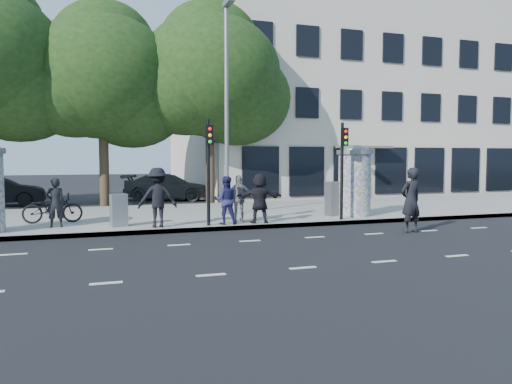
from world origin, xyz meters
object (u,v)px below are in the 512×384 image
object	(u,v)px
traffic_pole_near	(209,161)
car_right	(169,187)
ped_b	(55,203)
ped_f	(260,198)
cabinet_right	(335,199)
street_lamp	(227,92)
ped_e	(239,198)
ped_c	(226,200)
traffic_pole_far	(343,160)
bicycle	(53,208)
ped_d	(158,197)
ad_column_right	(354,179)
cabinet_left	(119,210)
man_road	(411,200)

from	to	relation	value
traffic_pole_near	car_right	size ratio (longest dim) A/B	0.69
ped_b	ped_f	bearing A→B (deg)	165.95
ped_f	cabinet_right	bearing A→B (deg)	-150.20
ped_b	ped_f	xyz separation A→B (m)	(6.39, -1.10, 0.06)
street_lamp	ped_e	size ratio (longest dim) A/B	5.05
ped_c	car_right	size ratio (longest dim) A/B	0.32
traffic_pole_far	traffic_pole_near	bearing A→B (deg)	180.00
cabinet_right	street_lamp	bearing A→B (deg)	148.22
ped_e	bicycle	world-z (taller)	ped_e
ped_d	bicycle	bearing A→B (deg)	-32.46
ped_c	car_right	xyz separation A→B (m)	(-0.03, 11.69, -0.23)
ped_e	cabinet_right	distance (m)	3.93
traffic_pole_near	ped_c	distance (m)	1.43
ped_d	car_right	xyz separation A→B (m)	(2.17, 11.66, -0.38)
ped_c	cabinet_right	world-z (taller)	ped_c
traffic_pole_far	street_lamp	size ratio (longest dim) A/B	0.42
ad_column_right	cabinet_left	world-z (taller)	ad_column_right
traffic_pole_far	ped_b	distance (m)	9.60
bicycle	cabinet_left	world-z (taller)	cabinet_left
ped_b	bicycle	xyz separation A→B (m)	(-0.16, 1.15, -0.28)
ped_e	man_road	bearing A→B (deg)	151.66
street_lamp	car_right	world-z (taller)	street_lamp
ped_f	car_right	bearing A→B (deg)	-72.62
ped_e	cabinet_left	xyz separation A→B (m)	(-3.98, 0.01, -0.27)
cabinet_left	traffic_pole_near	bearing A→B (deg)	-25.26
man_road	street_lamp	bearing A→B (deg)	-59.02
ped_c	ped_f	xyz separation A→B (m)	(1.15, -0.08, 0.05)
ped_e	car_right	distance (m)	11.15
bicycle	man_road	bearing A→B (deg)	-114.37
ped_b	ped_c	world-z (taller)	ped_c
traffic_pole_far	ped_c	world-z (taller)	traffic_pole_far
ped_c	man_road	xyz separation A→B (m)	(5.22, -2.67, 0.07)
ped_c	cabinet_left	distance (m)	3.41
ped_c	ped_d	distance (m)	2.21
ped_e	man_road	size ratio (longest dim) A/B	0.78
ped_b	car_right	xyz separation A→B (m)	(5.21, 10.67, -0.21)
street_lamp	man_road	size ratio (longest dim) A/B	3.95
ad_column_right	traffic_pole_far	bearing A→B (deg)	-137.79
traffic_pole_far	cabinet_right	distance (m)	1.90
ad_column_right	car_right	xyz separation A→B (m)	(-5.23, 10.94, -0.83)
cabinet_right	cabinet_left	bearing A→B (deg)	175.44
ped_c	ped_e	xyz separation A→B (m)	(0.63, 0.56, 0.00)
ped_c	car_right	bearing A→B (deg)	-76.54
ped_f	cabinet_right	xyz separation A→B (m)	(3.38, 1.11, -0.20)
ped_e	ped_f	bearing A→B (deg)	135.76
ped_c	ped_d	size ratio (longest dim) A/B	0.84
car_right	ped_d	bearing A→B (deg)	-165.60
bicycle	ad_column_right	bearing A→B (deg)	-97.49
traffic_pole_far	bicycle	xyz separation A→B (m)	(-9.60, 2.33, -1.58)
ped_c	cabinet_left	bearing A→B (deg)	3.67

